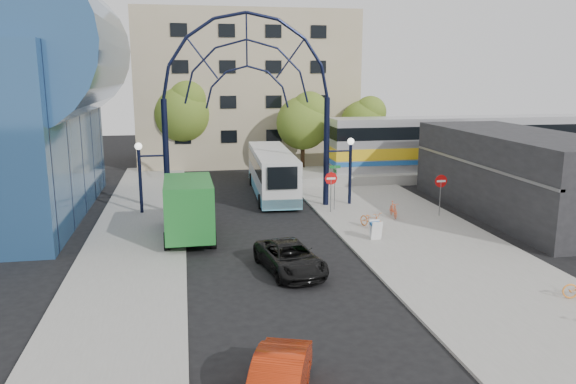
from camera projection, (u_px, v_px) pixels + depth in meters
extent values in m
plane|color=black|center=(290.00, 293.00, 22.11)|extent=(120.00, 120.00, 0.00)
cube|color=gray|center=(436.00, 250.00, 27.37)|extent=(8.00, 56.00, 0.12)
cube|color=gray|center=(133.00, 254.00, 26.71)|extent=(5.00, 50.00, 0.12)
cylinder|color=black|center=(166.00, 157.00, 33.95)|extent=(0.36, 0.36, 7.00)
cylinder|color=black|center=(326.00, 153.00, 35.73)|extent=(0.36, 0.36, 7.00)
cylinder|color=black|center=(140.00, 182.00, 33.98)|extent=(0.20, 0.20, 4.00)
cylinder|color=black|center=(350.00, 175.00, 36.33)|extent=(0.20, 0.20, 4.00)
sphere|color=white|center=(138.00, 146.00, 33.52)|extent=(0.44, 0.44, 0.44)
sphere|color=white|center=(351.00, 141.00, 35.87)|extent=(0.44, 0.44, 0.44)
cylinder|color=slate|center=(331.00, 195.00, 34.25)|extent=(0.06, 0.06, 2.20)
cylinder|color=red|center=(331.00, 178.00, 34.04)|extent=(0.80, 0.04, 0.80)
cube|color=white|center=(331.00, 179.00, 34.01)|extent=(0.55, 0.02, 0.12)
cylinder|color=slate|center=(440.00, 198.00, 33.43)|extent=(0.06, 0.06, 2.20)
cylinder|color=red|center=(441.00, 181.00, 33.22)|extent=(0.76, 0.04, 0.76)
cube|color=white|center=(441.00, 181.00, 33.19)|extent=(0.55, 0.02, 0.12)
cylinder|color=slate|center=(335.00, 188.00, 34.84)|extent=(0.05, 0.05, 2.80)
cube|color=#146626|center=(335.00, 167.00, 34.56)|extent=(0.70, 0.03, 0.18)
cube|color=#146626|center=(335.00, 171.00, 34.62)|extent=(0.03, 0.70, 0.18)
cube|color=white|center=(377.00, 231.00, 28.56)|extent=(0.55, 0.26, 0.99)
cube|color=white|center=(375.00, 229.00, 28.89)|extent=(0.55, 0.26, 0.99)
cube|color=#1E59A5|center=(376.00, 224.00, 28.66)|extent=(0.55, 0.42, 0.14)
cylinder|color=#284D7B|center=(38.00, 46.00, 32.31)|extent=(9.00, 16.00, 9.00)
cube|color=black|center=(518.00, 174.00, 34.05)|extent=(6.00, 16.00, 5.00)
cube|color=tan|center=(244.00, 88.00, 54.66)|extent=(20.00, 12.00, 14.00)
cube|color=gray|center=(477.00, 172.00, 46.74)|extent=(32.00, 5.00, 0.80)
cube|color=#B7B7BC|center=(479.00, 142.00, 46.22)|extent=(25.00, 3.00, 4.20)
cube|color=gold|center=(478.00, 149.00, 46.34)|extent=(25.10, 3.05, 0.90)
cube|color=black|center=(480.00, 130.00, 46.01)|extent=(25.05, 3.05, 1.00)
cube|color=#1E59A5|center=(478.00, 158.00, 46.49)|extent=(25.10, 3.05, 0.35)
cylinder|color=#382314|center=(303.00, 159.00, 47.92)|extent=(0.36, 0.36, 2.52)
sphere|color=#3E6E1D|center=(303.00, 123.00, 47.27)|extent=(4.48, 4.48, 4.48)
sphere|color=#3E6E1D|center=(309.00, 110.00, 46.84)|extent=(3.08, 3.08, 3.08)
cylinder|color=#382314|center=(184.00, 154.00, 49.95)|extent=(0.36, 0.36, 2.88)
sphere|color=#3E6E1D|center=(182.00, 114.00, 49.21)|extent=(5.12, 5.12, 5.12)
sphere|color=#3E6E1D|center=(187.00, 99.00, 48.75)|extent=(3.52, 3.52, 3.52)
cylinder|color=#382314|center=(363.00, 155.00, 50.93)|extent=(0.36, 0.36, 2.34)
sphere|color=#3E6E1D|center=(364.00, 124.00, 50.33)|extent=(4.16, 4.16, 4.16)
sphere|color=#3E6E1D|center=(370.00, 112.00, 49.91)|extent=(2.86, 2.86, 2.86)
cube|color=silver|center=(272.00, 171.00, 39.67)|extent=(2.98, 11.33, 2.83)
cube|color=#57A7C2|center=(272.00, 187.00, 39.92)|extent=(3.01, 11.33, 0.68)
cube|color=black|center=(272.00, 163.00, 39.55)|extent=(3.02, 11.11, 0.88)
cube|color=black|center=(283.00, 178.00, 34.06)|extent=(1.85, 0.22, 1.37)
cube|color=black|center=(264.00, 161.00, 45.10)|extent=(2.35, 0.28, 1.56)
cylinder|color=black|center=(251.00, 179.00, 43.14)|extent=(0.31, 0.95, 0.94)
cylinder|color=black|center=(283.00, 179.00, 43.47)|extent=(0.31, 0.95, 0.94)
cylinder|color=black|center=(261.00, 201.00, 35.74)|extent=(0.31, 0.95, 0.94)
cylinder|color=black|center=(298.00, 200.00, 36.07)|extent=(0.31, 0.95, 0.94)
cube|color=black|center=(188.00, 209.00, 31.29)|extent=(2.28, 2.38, 2.16)
cube|color=black|center=(187.00, 196.00, 32.33)|extent=(1.97, 0.12, 0.98)
cube|color=#1C6B27|center=(189.00, 207.00, 28.29)|extent=(2.40, 4.55, 2.76)
cylinder|color=black|center=(168.00, 222.00, 30.93)|extent=(0.26, 0.95, 0.94)
cylinder|color=black|center=(209.00, 219.00, 31.35)|extent=(0.26, 0.95, 0.94)
cylinder|color=black|center=(167.00, 242.00, 27.24)|extent=(0.26, 0.95, 0.94)
cylinder|color=black|center=(213.00, 239.00, 27.66)|extent=(0.26, 0.95, 0.94)
imported|color=black|center=(290.00, 258.00, 24.35)|extent=(2.93, 4.96, 1.29)
imported|color=#A6250A|center=(278.00, 382.00, 14.58)|extent=(2.59, 4.13, 1.29)
imported|color=orange|center=(371.00, 220.00, 30.85)|extent=(1.27, 1.86, 0.93)
imported|color=#D5502A|center=(393.00, 209.00, 33.23)|extent=(0.58, 1.57, 0.92)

